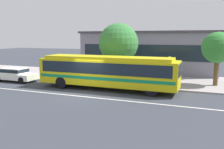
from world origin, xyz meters
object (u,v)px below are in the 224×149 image
Objects in this scene: transit_bus at (107,70)px; street_tree_mid_block at (218,48)px; sedan_behind_bus at (15,74)px; street_tree_near_stop at (118,43)px; bus_stop_sign at (169,68)px; pedestrian_waiting_near_sign at (159,72)px.

street_tree_mid_block reaches higher than transit_bus.
street_tree_near_stop reaches higher than sedan_behind_bus.
transit_bus reaches higher than bus_stop_sign.
sedan_behind_bus is 14.58m from bus_stop_sign.
transit_bus reaches higher than sedan_behind_bus.
street_tree_mid_block is (8.73, 0.56, -0.32)m from street_tree_near_stop.
pedestrian_waiting_near_sign is at bearing 14.19° from sedan_behind_bus.
bus_stop_sign is at bearing -144.14° from street_tree_mid_block.
transit_bus is at bearing -0.79° from sedan_behind_bus.
street_tree_mid_block is (18.05, 4.27, 2.62)m from sedan_behind_bus.
bus_stop_sign is at bearing -21.66° from street_tree_near_stop.
street_tree_near_stop is at bearing -176.30° from street_tree_mid_block.
pedestrian_waiting_near_sign is at bearing -169.19° from street_tree_mid_block.
transit_bus is at bearing -135.67° from pedestrian_waiting_near_sign.
street_tree_near_stop reaches higher than bus_stop_sign.
pedestrian_waiting_near_sign is 5.29m from street_tree_mid_block.
sedan_behind_bus is at bearing -158.31° from street_tree_near_stop.
bus_stop_sign reaches higher than pedestrian_waiting_near_sign.
transit_bus is 4.39m from street_tree_near_stop.
sedan_behind_bus is 13.76m from pedestrian_waiting_near_sign.
street_tree_near_stop is at bearing 158.34° from bus_stop_sign.
sedan_behind_bus is at bearing -165.81° from pedestrian_waiting_near_sign.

